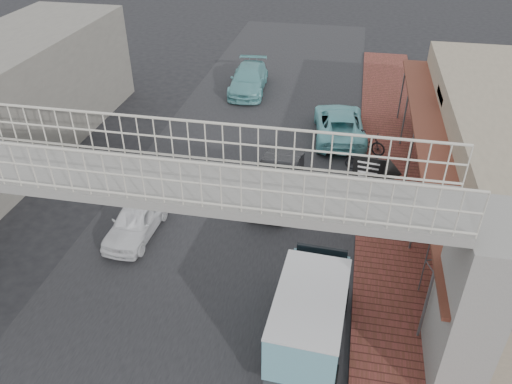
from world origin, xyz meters
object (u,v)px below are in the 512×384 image
at_px(angkot_far, 249,79).
at_px(arrow_sign, 390,173).
at_px(motorcycle_far, 367,142).
at_px(white_hatchback, 136,220).
at_px(angkot_van, 310,309).
at_px(motorcycle_near, 367,161).
at_px(street_clock, 447,233).
at_px(angkot_curb, 339,124).
at_px(dark_sedan, 277,181).

xyz_separation_m(angkot_far, arrow_sign, (7.68, -12.49, 1.78)).
bearing_deg(motorcycle_far, angkot_far, 72.64).
relative_size(white_hatchback, angkot_van, 0.84).
bearing_deg(arrow_sign, angkot_van, -102.41).
distance_m(motorcycle_near, arrow_sign, 4.58).
relative_size(angkot_van, street_clock, 1.42).
xyz_separation_m(street_clock, arrow_sign, (-1.48, 3.24, -0.09)).
distance_m(angkot_van, arrow_sign, 6.23).
relative_size(white_hatchback, motorcycle_far, 1.99).
xyz_separation_m(angkot_van, arrow_sign, (2.12, 5.73, 1.20)).
bearing_deg(angkot_curb, motorcycle_near, 105.98).
distance_m(white_hatchback, angkot_curb, 11.60).
bearing_deg(street_clock, angkot_far, 99.54).
height_order(white_hatchback, angkot_van, angkot_van).
bearing_deg(angkot_far, white_hatchback, -98.87).
xyz_separation_m(dark_sedan, angkot_curb, (2.20, 5.88, -0.01)).
bearing_deg(angkot_van, street_clock, 37.55).
relative_size(dark_sedan, motorcycle_near, 2.31).
bearing_deg(street_clock, angkot_curb, 87.43).
relative_size(white_hatchback, arrow_sign, 1.21).
bearing_deg(angkot_van, motorcycle_far, 85.52).
distance_m(angkot_curb, angkot_van, 13.18).
distance_m(angkot_curb, angkot_far, 7.60).
distance_m(angkot_van, motorcycle_far, 11.68).
relative_size(dark_sedan, street_clock, 1.45).
xyz_separation_m(white_hatchback, street_clock, (10.35, -1.32, 1.98)).
relative_size(angkot_curb, angkot_van, 1.19).
relative_size(motorcycle_near, motorcycle_far, 1.04).
xyz_separation_m(angkot_curb, street_clock, (3.49, -10.68, 1.88)).
distance_m(dark_sedan, angkot_curb, 6.27).
relative_size(white_hatchback, street_clock, 1.20).
distance_m(angkot_far, motorcycle_far, 9.70).
bearing_deg(angkot_far, street_clock, -63.94).
bearing_deg(angkot_far, dark_sedan, -76.55).
height_order(dark_sedan, arrow_sign, arrow_sign).
bearing_deg(angkot_curb, street_clock, 101.33).
xyz_separation_m(dark_sedan, motorcycle_near, (3.59, 2.56, -0.12)).
xyz_separation_m(angkot_van, motorcycle_near, (1.50, 9.85, -0.70)).
bearing_deg(angkot_far, arrow_sign, -62.58).
height_order(angkot_curb, angkot_van, angkot_van).
distance_m(angkot_curb, motorcycle_near, 3.60).
xyz_separation_m(motorcycle_near, motorcycle_far, (0.00, 1.72, 0.05)).
bearing_deg(dark_sedan, white_hatchback, -139.73).
bearing_deg(motorcycle_near, angkot_curb, 26.51).
height_order(angkot_far, arrow_sign, arrow_sign).
height_order(dark_sedan, angkot_far, angkot_far).
relative_size(dark_sedan, arrow_sign, 1.47).
xyz_separation_m(motorcycle_near, street_clock, (2.10, -7.36, 1.99)).
height_order(angkot_van, street_clock, street_clock).
relative_size(dark_sedan, angkot_curb, 0.85).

